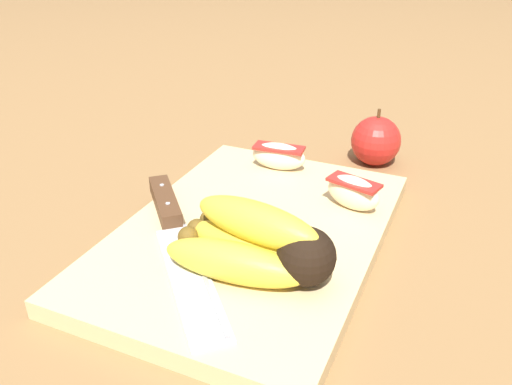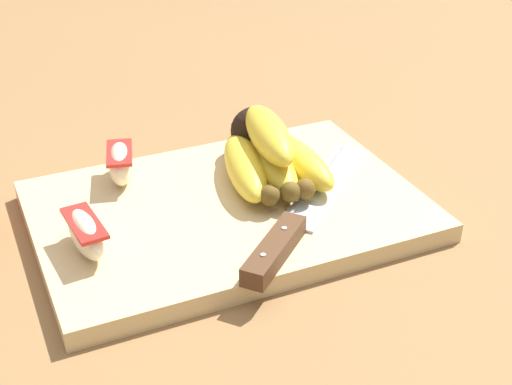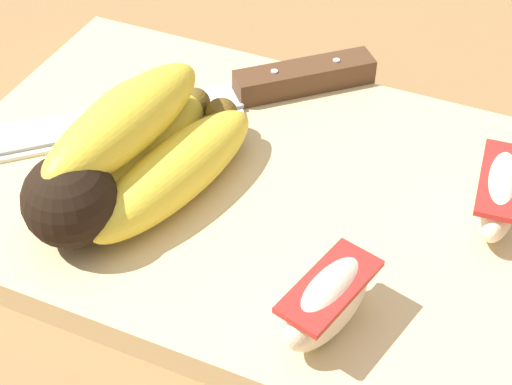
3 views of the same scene
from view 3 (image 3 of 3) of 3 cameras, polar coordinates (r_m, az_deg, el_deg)
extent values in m
plane|color=olive|center=(0.50, 1.19, -0.87)|extent=(6.00, 6.00, 0.00)
cube|color=#DBBC84|center=(0.49, -0.81, 0.07)|extent=(0.38, 0.26, 0.02)
sphere|color=black|center=(0.44, -13.38, -0.59)|extent=(0.05, 0.05, 0.05)
ellipsoid|color=yellow|center=(0.46, -5.97, 1.45)|extent=(0.07, 0.14, 0.04)
sphere|color=brown|center=(0.51, -2.52, 5.74)|extent=(0.02, 0.02, 0.02)
ellipsoid|color=yellow|center=(0.48, -8.70, 2.58)|extent=(0.06, 0.14, 0.04)
sphere|color=brown|center=(0.52, -4.49, 6.48)|extent=(0.02, 0.02, 0.02)
ellipsoid|color=yellow|center=(0.49, -11.28, 3.64)|extent=(0.05, 0.14, 0.04)
sphere|color=brown|center=(0.52, -6.00, 6.92)|extent=(0.02, 0.02, 0.02)
ellipsoid|color=yellow|center=(0.46, -9.61, 4.97)|extent=(0.06, 0.13, 0.04)
cube|color=silver|center=(0.53, -10.71, 4.95)|extent=(0.16, 0.15, 0.00)
cube|color=#99999E|center=(0.52, -10.45, 4.20)|extent=(0.13, 0.12, 0.00)
cube|color=#51331E|center=(0.56, 3.54, 8.39)|extent=(0.09, 0.08, 0.02)
cylinder|color=#B2B2B7|center=(0.56, 5.77, 9.58)|extent=(0.01, 0.01, 0.00)
cylinder|color=#B2B2B7|center=(0.55, 1.35, 8.81)|extent=(0.01, 0.01, 0.00)
ellipsoid|color=#F4E5C1|center=(0.39, 5.28, -8.01)|extent=(0.04, 0.07, 0.04)
cube|color=red|center=(0.38, 5.40, -6.80)|extent=(0.04, 0.06, 0.00)
ellipsoid|color=#F4E5C1|center=(0.47, 17.21, -0.18)|extent=(0.03, 0.07, 0.04)
cube|color=red|center=(0.46, 17.50, 0.89)|extent=(0.03, 0.07, 0.00)
camera|label=1|loc=(0.60, -60.73, 21.50)|focal=37.39mm
camera|label=2|loc=(0.91, 38.38, 39.77)|focal=51.06mm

